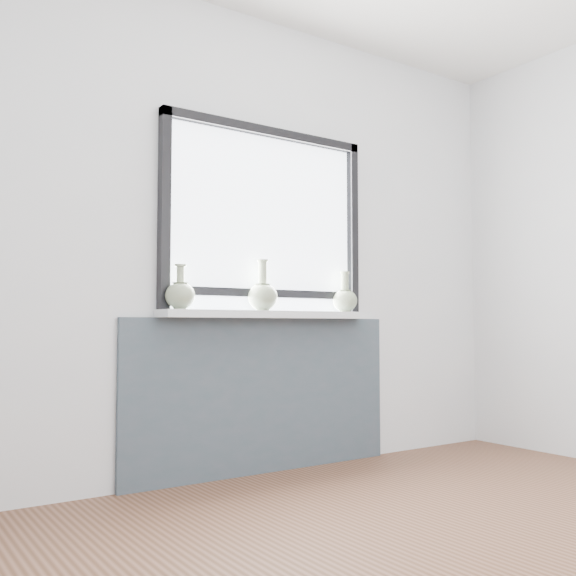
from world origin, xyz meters
TOP-DOWN VIEW (x-y plane):
  - back_wall at (0.00, 1.81)m, footprint 3.60×0.02m
  - apron_panel at (0.00, 1.78)m, footprint 1.70×0.03m
  - windowsill at (0.00, 1.71)m, footprint 1.32×0.18m
  - window at (0.00, 1.77)m, footprint 1.30×0.06m
  - vase_a at (-0.56, 1.70)m, footprint 0.15×0.15m
  - vase_b at (-0.06, 1.71)m, footprint 0.17×0.17m
  - vase_c at (0.52, 1.71)m, footprint 0.15×0.15m

SIDE VIEW (x-z plane):
  - apron_panel at x=0.00m, z-range 0.00..0.86m
  - windowsill at x=0.00m, z-range 0.86..0.90m
  - vase_a at x=-0.56m, z-range 0.86..1.09m
  - vase_c at x=0.52m, z-range 0.86..1.10m
  - vase_b at x=-0.06m, z-range 0.85..1.13m
  - back_wall at x=0.00m, z-range 0.00..2.60m
  - window at x=0.00m, z-range 0.92..1.97m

